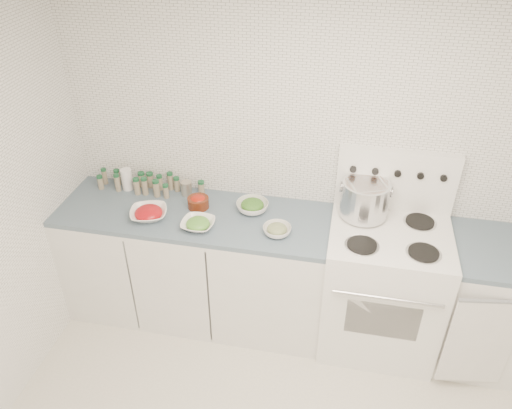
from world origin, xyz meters
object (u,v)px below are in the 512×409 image
Objects in this scene: stock_pot at (365,197)px; bowl_snowpea at (198,224)px; stove at (382,284)px; bowl_tomato at (149,213)px.

stock_pot is 1.09m from bowl_snowpea.
stove reaches higher than bowl_tomato.
bowl_snowpea is (-1.03, -0.31, -0.14)m from stock_pot.
stock_pot is at bearing 139.96° from stove.
bowl_tomato is 0.36m from bowl_snowpea.
bowl_tomato is at bearing 172.78° from bowl_snowpea.
stock_pot reaches higher than bowl_snowpea.
bowl_snowpea is (-1.22, -0.15, 0.43)m from stove.
bowl_snowpea is at bearing -173.00° from stove.
stove is 6.22× the size of bowl_snowpea.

